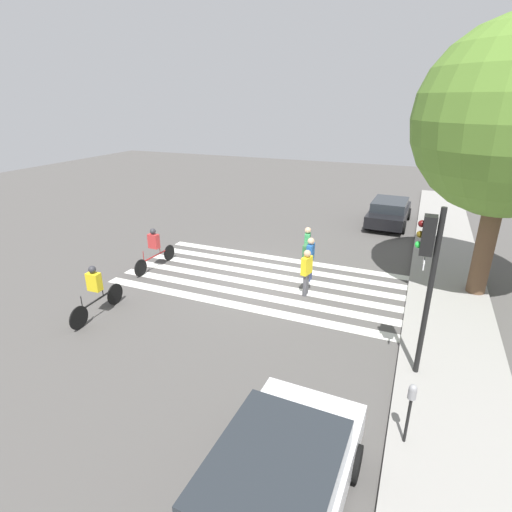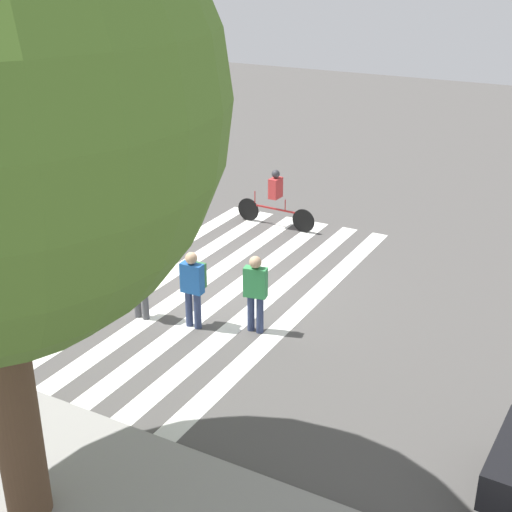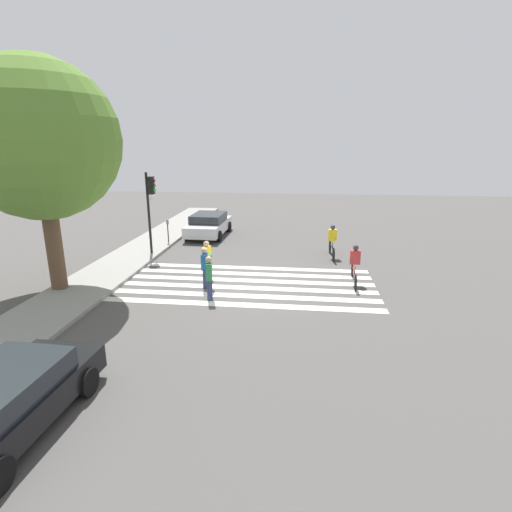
{
  "view_description": "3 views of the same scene",
  "coord_description": "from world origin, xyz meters",
  "px_view_note": "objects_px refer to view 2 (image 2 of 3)",
  "views": [
    {
      "loc": [
        12.3,
        4.94,
        6.13
      ],
      "look_at": [
        0.76,
        0.12,
        1.2
      ],
      "focal_mm": 28.0,
      "sensor_mm": 36.0,
      "label": 1
    },
    {
      "loc": [
        -7.76,
        12.09,
        7.0
      ],
      "look_at": [
        -1.17,
        0.12,
        1.1
      ],
      "focal_mm": 50.0,
      "sensor_mm": 36.0,
      "label": 2
    },
    {
      "loc": [
        -14.97,
        -1.98,
        5.46
      ],
      "look_at": [
        -0.75,
        -0.36,
        1.4
      ],
      "focal_mm": 28.0,
      "sensor_mm": 36.0,
      "label": 3
    }
  ],
  "objects_px": {
    "pedestrian_adult_blue_shirt": "(193,283)",
    "cyclist_far_lane": "(149,182)",
    "cyclist_near_curb": "(275,196)",
    "pedestrian_adult_yellow_jacket": "(255,290)",
    "pedestrian_adult_tall_backpack": "(140,278)"
  },
  "relations": [
    {
      "from": "cyclist_far_lane",
      "to": "cyclist_near_curb",
      "type": "xyz_separation_m",
      "value": [
        -3.75,
        -0.63,
        -0.01
      ]
    },
    {
      "from": "pedestrian_adult_blue_shirt",
      "to": "pedestrian_adult_tall_backpack",
      "type": "height_order",
      "value": "pedestrian_adult_blue_shirt"
    },
    {
      "from": "pedestrian_adult_blue_shirt",
      "to": "cyclist_far_lane",
      "type": "distance_m",
      "value": 7.13
    },
    {
      "from": "pedestrian_adult_yellow_jacket",
      "to": "pedestrian_adult_blue_shirt",
      "type": "xyz_separation_m",
      "value": [
        1.17,
        0.4,
        0.04
      ]
    },
    {
      "from": "cyclist_near_curb",
      "to": "pedestrian_adult_blue_shirt",
      "type": "bearing_deg",
      "value": 104.0
    },
    {
      "from": "pedestrian_adult_yellow_jacket",
      "to": "cyclist_near_curb",
      "type": "xyz_separation_m",
      "value": [
        2.35,
        -5.38,
        -0.05
      ]
    },
    {
      "from": "pedestrian_adult_yellow_jacket",
      "to": "pedestrian_adult_blue_shirt",
      "type": "bearing_deg",
      "value": 8.11
    },
    {
      "from": "pedestrian_adult_tall_backpack",
      "to": "cyclist_near_curb",
      "type": "relative_size",
      "value": 0.67
    },
    {
      "from": "pedestrian_adult_tall_backpack",
      "to": "cyclist_far_lane",
      "type": "height_order",
      "value": "cyclist_far_lane"
    },
    {
      "from": "cyclist_near_curb",
      "to": "pedestrian_adult_yellow_jacket",
      "type": "bearing_deg",
      "value": 116.08
    },
    {
      "from": "pedestrian_adult_blue_shirt",
      "to": "pedestrian_adult_tall_backpack",
      "type": "xyz_separation_m",
      "value": [
        1.15,
        0.23,
        -0.05
      ]
    },
    {
      "from": "pedestrian_adult_blue_shirt",
      "to": "cyclist_far_lane",
      "type": "height_order",
      "value": "cyclist_far_lane"
    },
    {
      "from": "pedestrian_adult_yellow_jacket",
      "to": "pedestrian_adult_tall_backpack",
      "type": "xyz_separation_m",
      "value": [
        2.32,
        0.64,
        -0.01
      ]
    },
    {
      "from": "cyclist_far_lane",
      "to": "cyclist_near_curb",
      "type": "relative_size",
      "value": 0.95
    },
    {
      "from": "pedestrian_adult_tall_backpack",
      "to": "cyclist_far_lane",
      "type": "xyz_separation_m",
      "value": [
        3.77,
        -5.39,
        -0.03
      ]
    }
  ]
}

